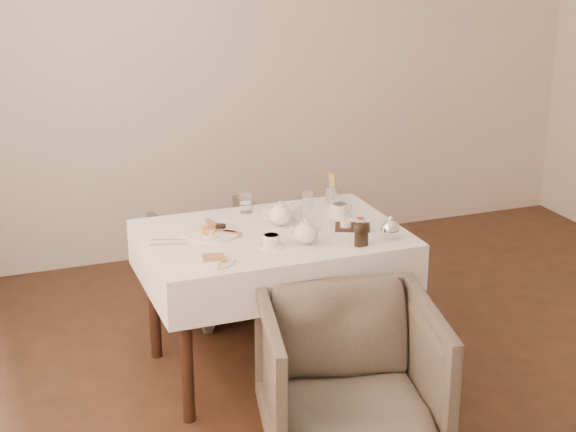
{
  "coord_description": "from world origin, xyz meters",
  "views": [
    {
      "loc": [
        -2.1,
        -3.15,
        2.25
      ],
      "look_at": [
        -0.62,
        0.75,
        0.82
      ],
      "focal_mm": 55.0,
      "sensor_mm": 36.0,
      "label": 1
    }
  ],
  "objects_px": {
    "table": "(272,254)",
    "teapot_centre": "(280,213)",
    "armchair_near": "(350,379)",
    "breakfast_plate": "(212,231)",
    "armchair_far": "(220,261)"
  },
  "relations": [
    {
      "from": "table",
      "to": "teapot_centre",
      "type": "xyz_separation_m",
      "value": [
        0.07,
        0.08,
        0.18
      ]
    },
    {
      "from": "armchair_near",
      "to": "breakfast_plate",
      "type": "bearing_deg",
      "value": 123.47
    },
    {
      "from": "table",
      "to": "breakfast_plate",
      "type": "xyz_separation_m",
      "value": [
        -0.28,
        0.09,
        0.13
      ]
    },
    {
      "from": "breakfast_plate",
      "to": "table",
      "type": "bearing_deg",
      "value": -6.24
    },
    {
      "from": "breakfast_plate",
      "to": "teapot_centre",
      "type": "bearing_deg",
      "value": 9.63
    },
    {
      "from": "table",
      "to": "armchair_near",
      "type": "distance_m",
      "value": 0.87
    },
    {
      "from": "teapot_centre",
      "to": "breakfast_plate",
      "type": "bearing_deg",
      "value": -165.29
    },
    {
      "from": "table",
      "to": "teapot_centre",
      "type": "height_order",
      "value": "teapot_centre"
    },
    {
      "from": "armchair_near",
      "to": "teapot_centre",
      "type": "relative_size",
      "value": 4.7
    },
    {
      "from": "armchair_far",
      "to": "teapot_centre",
      "type": "distance_m",
      "value": 0.91
    },
    {
      "from": "breakfast_plate",
      "to": "armchair_far",
      "type": "bearing_deg",
      "value": 82.14
    },
    {
      "from": "teapot_centre",
      "to": "table",
      "type": "bearing_deg",
      "value": -116.81
    },
    {
      "from": "table",
      "to": "armchair_far",
      "type": "xyz_separation_m",
      "value": [
        -0.03,
        0.82,
        -0.34
      ]
    },
    {
      "from": "breakfast_plate",
      "to": "armchair_near",
      "type": "bearing_deg",
      "value": -58.0
    },
    {
      "from": "armchair_near",
      "to": "breakfast_plate",
      "type": "relative_size",
      "value": 2.66
    }
  ]
}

